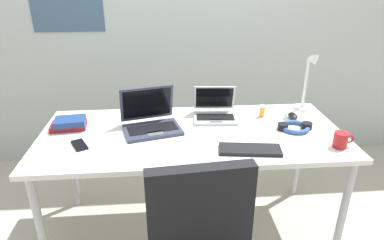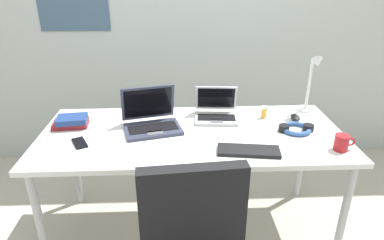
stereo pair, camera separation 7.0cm
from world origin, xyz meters
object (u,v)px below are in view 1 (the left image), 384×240
object	(u,v)px
laptop_near_mouse	(215,112)
computer_mouse	(293,116)
coffee_mug	(341,140)
cell_phone	(79,145)
pill_bottle	(262,111)
laptop_by_keyboard	(151,121)
headphones	(295,127)
desk_lamp	(308,83)
book_stack	(69,124)
external_keyboard	(250,150)

from	to	relation	value
laptop_near_mouse	computer_mouse	xyz separation A→B (m)	(0.51, -0.05, -0.02)
coffee_mug	cell_phone	bearing A→B (deg)	174.67
computer_mouse	cell_phone	bearing A→B (deg)	-164.47
laptop_near_mouse	pill_bottle	size ratio (longest dim) A/B	3.68
laptop_by_keyboard	headphones	size ratio (longest dim) A/B	1.82
computer_mouse	laptop_near_mouse	bearing A→B (deg)	178.05
desk_lamp	cell_phone	world-z (taller)	desk_lamp
cell_phone	book_stack	distance (m)	0.26
book_stack	coffee_mug	xyz separation A→B (m)	(1.53, -0.37, 0.01)
external_keyboard	cell_phone	size ratio (longest dim) A/B	2.43
computer_mouse	cell_phone	distance (m)	1.34
laptop_near_mouse	external_keyboard	distance (m)	0.48
coffee_mug	headphones	bearing A→B (deg)	124.55
cell_phone	coffee_mug	world-z (taller)	coffee_mug
external_keyboard	book_stack	world-z (taller)	book_stack
pill_bottle	book_stack	size ratio (longest dim) A/B	0.36
laptop_near_mouse	cell_phone	xyz separation A→B (m)	(-0.80, -0.32, -0.04)
laptop_by_keyboard	external_keyboard	distance (m)	0.63
desk_lamp	laptop_by_keyboard	xyz separation A→B (m)	(-1.04, -0.21, -0.15)
computer_mouse	book_stack	distance (m)	1.42
cell_phone	pill_bottle	bearing A→B (deg)	-11.60
book_stack	desk_lamp	bearing A→B (deg)	6.00
external_keyboard	coffee_mug	size ratio (longest dim) A/B	2.92
book_stack	coffee_mug	world-z (taller)	coffee_mug
desk_lamp	computer_mouse	world-z (taller)	desk_lamp
external_keyboard	headphones	bearing A→B (deg)	43.95
computer_mouse	desk_lamp	bearing A→B (deg)	49.15
desk_lamp	headphones	size ratio (longest dim) A/B	1.87
laptop_by_keyboard	computer_mouse	distance (m)	0.92
laptop_near_mouse	coffee_mug	xyz separation A→B (m)	(0.63, -0.45, 0.00)
headphones	pill_bottle	world-z (taller)	pill_bottle
laptop_near_mouse	headphones	world-z (taller)	laptop_near_mouse
coffee_mug	pill_bottle	bearing A→B (deg)	124.95
external_keyboard	pill_bottle	distance (m)	0.49
external_keyboard	headphones	world-z (taller)	headphones
desk_lamp	laptop_near_mouse	size ratio (longest dim) A/B	1.38
external_keyboard	computer_mouse	world-z (taller)	computer_mouse
headphones	book_stack	world-z (taller)	book_stack
desk_lamp	laptop_near_mouse	world-z (taller)	desk_lamp
pill_bottle	coffee_mug	xyz separation A→B (m)	(0.31, -0.45, 0.00)
laptop_by_keyboard	external_keyboard	world-z (taller)	laptop_by_keyboard
laptop_near_mouse	external_keyboard	bearing A→B (deg)	-74.97
laptop_near_mouse	pill_bottle	xyz separation A→B (m)	(0.31, -0.01, -0.00)
desk_lamp	coffee_mug	xyz separation A→B (m)	(-0.01, -0.53, -0.15)
desk_lamp	book_stack	size ratio (longest dim) A/B	1.82
external_keyboard	book_stack	xyz separation A→B (m)	(-1.03, 0.37, 0.02)
laptop_by_keyboard	cell_phone	bearing A→B (deg)	-154.19
laptop_by_keyboard	pill_bottle	size ratio (longest dim) A/B	4.92
headphones	coffee_mug	size ratio (longest dim) A/B	1.89
computer_mouse	coffee_mug	bearing A→B (deg)	-69.56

